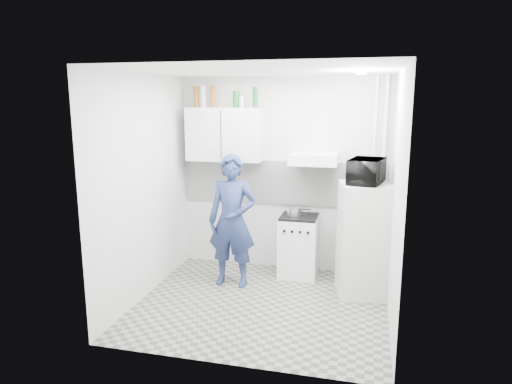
# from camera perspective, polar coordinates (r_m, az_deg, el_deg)

# --- Properties ---
(floor) EXTENTS (2.80, 2.80, 0.00)m
(floor) POSITION_cam_1_polar(r_m,az_deg,el_deg) (5.38, 0.67, -13.86)
(floor) COLOR gray
(floor) RESTS_ON ground
(ceiling) EXTENTS (2.80, 2.80, 0.00)m
(ceiling) POSITION_cam_1_polar(r_m,az_deg,el_deg) (4.87, 0.74, 14.97)
(ceiling) COLOR white
(ceiling) RESTS_ON wall_back
(wall_back) EXTENTS (2.80, 0.00, 2.80)m
(wall_back) POSITION_cam_1_polar(r_m,az_deg,el_deg) (6.17, 3.34, 2.11)
(wall_back) COLOR silver
(wall_back) RESTS_ON floor
(wall_left) EXTENTS (0.00, 2.60, 2.60)m
(wall_left) POSITION_cam_1_polar(r_m,az_deg,el_deg) (5.45, -13.79, 0.54)
(wall_left) COLOR silver
(wall_left) RESTS_ON floor
(wall_right) EXTENTS (0.00, 2.60, 2.60)m
(wall_right) POSITION_cam_1_polar(r_m,az_deg,el_deg) (4.85, 17.03, -0.97)
(wall_right) COLOR silver
(wall_right) RESTS_ON floor
(person) EXTENTS (0.61, 0.40, 1.66)m
(person) POSITION_cam_1_polar(r_m,az_deg,el_deg) (5.66, -3.00, -3.63)
(person) COLOR navy
(person) RESTS_ON floor
(stove) EXTENTS (0.49, 0.49, 0.79)m
(stove) POSITION_cam_1_polar(r_m,az_deg,el_deg) (6.10, 5.35, -6.80)
(stove) COLOR white
(stove) RESTS_ON floor
(fridge) EXTENTS (0.66, 0.66, 1.35)m
(fridge) POSITION_cam_1_polar(r_m,az_deg,el_deg) (5.58, 13.25, -5.80)
(fridge) COLOR silver
(fridge) RESTS_ON floor
(stove_top) EXTENTS (0.47, 0.47, 0.03)m
(stove_top) POSITION_cam_1_polar(r_m,az_deg,el_deg) (5.99, 5.43, -3.09)
(stove_top) COLOR black
(stove_top) RESTS_ON stove
(saucepan) EXTENTS (0.18, 0.18, 0.10)m
(saucepan) POSITION_cam_1_polar(r_m,az_deg,el_deg) (6.00, 4.78, -2.41)
(saucepan) COLOR silver
(saucepan) RESTS_ON stove_top
(microwave) EXTENTS (0.58, 0.45, 0.29)m
(microwave) POSITION_cam_1_polar(r_m,az_deg,el_deg) (5.39, 13.65, 2.55)
(microwave) COLOR black
(microwave) RESTS_ON fridge
(bottle_a) EXTENTS (0.07, 0.07, 0.28)m
(bottle_a) POSITION_cam_1_polar(r_m,az_deg,el_deg) (6.23, -7.46, 11.73)
(bottle_a) COLOR brown
(bottle_a) RESTS_ON upper_cabinet
(bottle_b) EXTENTS (0.07, 0.07, 0.29)m
(bottle_b) POSITION_cam_1_polar(r_m,az_deg,el_deg) (6.20, -6.64, 11.79)
(bottle_b) COLOR #B2B7BC
(bottle_b) RESTS_ON upper_cabinet
(bottle_c) EXTENTS (0.07, 0.07, 0.29)m
(bottle_c) POSITION_cam_1_polar(r_m,az_deg,el_deg) (6.15, -5.37, 11.82)
(bottle_c) COLOR brown
(bottle_c) RESTS_ON upper_cabinet
(canister_a) EXTENTS (0.09, 0.09, 0.22)m
(canister_a) POSITION_cam_1_polar(r_m,az_deg,el_deg) (6.05, -2.50, 11.52)
(canister_a) COLOR #144C1E
(canister_a) RESTS_ON upper_cabinet
(canister_b) EXTENTS (0.08, 0.08, 0.15)m
(canister_b) POSITION_cam_1_polar(r_m,az_deg,el_deg) (6.03, -1.85, 11.19)
(canister_b) COLOR silver
(canister_b) RESTS_ON upper_cabinet
(bottle_e) EXTENTS (0.07, 0.07, 0.26)m
(bottle_e) POSITION_cam_1_polar(r_m,az_deg,el_deg) (5.99, -0.10, 11.76)
(bottle_e) COLOR #144C1E
(bottle_e) RESTS_ON upper_cabinet
(upper_cabinet) EXTENTS (1.00, 0.35, 0.70)m
(upper_cabinet) POSITION_cam_1_polar(r_m,az_deg,el_deg) (6.12, -3.88, 7.21)
(upper_cabinet) COLOR silver
(upper_cabinet) RESTS_ON wall_back
(range_hood) EXTENTS (0.60, 0.50, 0.14)m
(range_hood) POSITION_cam_1_polar(r_m,az_deg,el_deg) (5.82, 7.29, 4.15)
(range_hood) COLOR white
(range_hood) RESTS_ON wall_back
(backsplash) EXTENTS (2.74, 0.03, 0.60)m
(backsplash) POSITION_cam_1_polar(r_m,az_deg,el_deg) (6.17, 3.30, 1.17)
(backsplash) COLOR white
(backsplash) RESTS_ON wall_back
(pipe_a) EXTENTS (0.05, 0.05, 2.60)m
(pipe_a) POSITION_cam_1_polar(r_m,az_deg,el_deg) (6.00, 15.51, 1.43)
(pipe_a) COLOR white
(pipe_a) RESTS_ON floor
(pipe_b) EXTENTS (0.04, 0.04, 2.60)m
(pipe_b) POSITION_cam_1_polar(r_m,az_deg,el_deg) (5.99, 14.36, 1.48)
(pipe_b) COLOR white
(pipe_b) RESTS_ON floor
(ceiling_spot_fixture) EXTENTS (0.10, 0.10, 0.02)m
(ceiling_spot_fixture) POSITION_cam_1_polar(r_m,az_deg,el_deg) (4.94, 13.02, 14.28)
(ceiling_spot_fixture) COLOR white
(ceiling_spot_fixture) RESTS_ON ceiling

